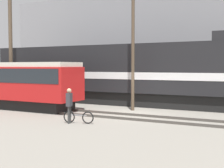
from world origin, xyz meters
name	(u,v)px	position (x,y,z in m)	size (l,w,h in m)	color
ground_plane	(128,113)	(0.00, 0.00, 0.00)	(120.00, 120.00, 0.00)	gray
track_near	(117,116)	(0.00, -1.41, 0.07)	(60.00, 1.51, 0.14)	#47423D
track_far	(151,105)	(0.00, 4.16, 0.07)	(60.00, 1.51, 0.14)	#47423D
building_backdrop	(183,45)	(0.00, 12.85, 4.98)	(36.18, 6.00, 9.95)	gray
freight_locomotive	(116,73)	(-2.92, 4.16, 2.35)	(20.95, 3.04, 5.05)	black
streetcar	(16,82)	(-7.68, -1.41, 1.79)	(9.37, 2.54, 3.13)	black
bicycle	(78,117)	(-0.85, -4.13, 0.31)	(1.60, 0.53, 0.68)	black
person	(69,102)	(-1.24, -4.37, 1.09)	(0.29, 0.40, 1.77)	#333333
utility_pole_center	(11,47)	(-10.97, 1.37, 4.45)	(0.30, 0.30, 8.91)	#4C3D2D
utility_pole_right	(133,46)	(-0.27, 1.37, 4.16)	(0.21, 0.21, 8.33)	#4C3D2D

